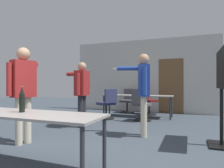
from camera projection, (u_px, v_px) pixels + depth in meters
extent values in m
cube|color=beige|center=(142.00, 76.00, 7.98)|extent=(5.68, 0.10, 2.86)
cube|color=brown|center=(171.00, 86.00, 7.53)|extent=(0.90, 0.02, 2.05)
cube|color=gray|center=(27.00, 114.00, 2.58)|extent=(2.05, 0.67, 0.03)
cylinder|color=#2D2D33|center=(82.00, 160.00, 1.97)|extent=(0.05, 0.05, 0.69)
cylinder|color=#2D2D33|center=(104.00, 145.00, 2.48)|extent=(0.05, 0.05, 0.69)
cube|color=gray|center=(137.00, 96.00, 6.71)|extent=(2.33, 0.65, 0.03)
cylinder|color=#2D2D33|center=(104.00, 106.00, 6.86)|extent=(0.05, 0.05, 0.69)
cylinder|color=#2D2D33|center=(170.00, 109.00, 6.06)|extent=(0.05, 0.05, 0.69)
cylinder|color=#2D2D33|center=(109.00, 104.00, 7.35)|extent=(0.05, 0.05, 0.69)
cylinder|color=#2D2D33|center=(172.00, 107.00, 6.55)|extent=(0.05, 0.05, 0.69)
cube|color=black|center=(222.00, 145.00, 3.52)|extent=(0.44, 0.56, 0.03)
cylinder|color=black|center=(222.00, 117.00, 3.52)|extent=(0.06, 0.06, 0.99)
cube|color=black|center=(222.00, 69.00, 3.52)|extent=(0.04, 1.14, 0.71)
cube|color=black|center=(223.00, 69.00, 3.51)|extent=(0.01, 1.05, 0.63)
cylinder|color=beige|center=(144.00, 117.00, 4.13)|extent=(0.12, 0.12, 0.84)
cylinder|color=beige|center=(143.00, 115.00, 4.30)|extent=(0.12, 0.12, 0.84)
cube|color=#23429E|center=(144.00, 80.00, 4.21)|extent=(0.32, 0.43, 0.66)
sphere|color=tan|center=(144.00, 59.00, 4.21)|extent=(0.23, 0.23, 0.23)
cylinder|color=#23429E|center=(145.00, 81.00, 3.97)|extent=(0.09, 0.09, 0.57)
cylinder|color=#23429E|center=(130.00, 68.00, 4.47)|extent=(0.58, 0.26, 0.09)
cube|color=white|center=(116.00, 68.00, 4.49)|extent=(0.13, 0.07, 0.03)
cylinder|color=#28282D|center=(81.00, 112.00, 5.04)|extent=(0.14, 0.14, 0.81)
cylinder|color=#28282D|center=(83.00, 111.00, 5.23)|extent=(0.14, 0.14, 0.81)
cube|color=maroon|center=(82.00, 83.00, 5.14)|extent=(0.32, 0.49, 0.63)
sphere|color=tan|center=(82.00, 66.00, 5.14)|extent=(0.22, 0.22, 0.22)
cylinder|color=maroon|center=(78.00, 84.00, 4.86)|extent=(0.11, 0.11, 0.55)
cylinder|color=maroon|center=(77.00, 74.00, 5.48)|extent=(0.56, 0.19, 0.11)
cube|color=white|center=(66.00, 74.00, 5.55)|extent=(0.12, 0.05, 0.03)
cylinder|color=beige|center=(19.00, 121.00, 3.60)|extent=(0.12, 0.12, 0.86)
cylinder|color=beige|center=(28.00, 120.00, 3.73)|extent=(0.12, 0.12, 0.86)
cube|color=maroon|center=(23.00, 79.00, 3.66)|extent=(0.34, 0.45, 0.68)
sphere|color=tan|center=(23.00, 54.00, 3.66)|extent=(0.24, 0.24, 0.24)
cylinder|color=maroon|center=(9.00, 79.00, 3.47)|extent=(0.10, 0.10, 0.58)
cylinder|color=maroon|center=(28.00, 66.00, 4.04)|extent=(0.59, 0.27, 0.10)
cube|color=white|center=(20.00, 66.00, 4.24)|extent=(0.13, 0.07, 0.03)
cylinder|color=black|center=(149.00, 114.00, 7.15)|extent=(0.52, 0.52, 0.03)
cylinder|color=black|center=(149.00, 108.00, 7.15)|extent=(0.06, 0.06, 0.43)
cube|color=maroon|center=(149.00, 101.00, 7.15)|extent=(0.64, 0.64, 0.08)
cube|color=maroon|center=(144.00, 93.00, 7.37)|extent=(0.30, 0.39, 0.42)
cylinder|color=black|center=(127.00, 112.00, 7.62)|extent=(0.52, 0.52, 0.03)
cylinder|color=black|center=(127.00, 107.00, 7.62)|extent=(0.06, 0.06, 0.38)
cube|color=#4C4C51|center=(127.00, 101.00, 7.62)|extent=(0.48, 0.48, 0.08)
cube|color=#4C4C51|center=(129.00, 94.00, 7.85)|extent=(0.44, 0.08, 0.42)
cylinder|color=black|center=(142.00, 120.00, 5.97)|extent=(0.52, 0.52, 0.03)
cylinder|color=black|center=(142.00, 113.00, 5.97)|extent=(0.06, 0.06, 0.42)
cube|color=#4C4C51|center=(142.00, 104.00, 5.97)|extent=(0.54, 0.54, 0.08)
cube|color=#4C4C51|center=(139.00, 96.00, 5.75)|extent=(0.44, 0.14, 0.42)
cylinder|color=black|center=(106.00, 118.00, 6.28)|extent=(0.52, 0.52, 0.03)
cylinder|color=black|center=(106.00, 111.00, 6.28)|extent=(0.06, 0.06, 0.41)
cube|color=navy|center=(106.00, 104.00, 6.28)|extent=(0.63, 0.63, 0.08)
cube|color=navy|center=(111.00, 96.00, 6.07)|extent=(0.28, 0.40, 0.42)
cylinder|color=black|center=(22.00, 103.00, 2.65)|extent=(0.07, 0.07, 0.24)
cone|color=black|center=(22.00, 91.00, 2.65)|extent=(0.06, 0.06, 0.11)
cylinder|color=gold|center=(22.00, 86.00, 2.65)|extent=(0.03, 0.03, 0.01)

